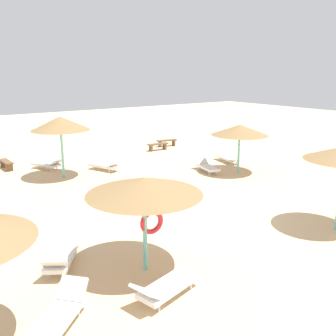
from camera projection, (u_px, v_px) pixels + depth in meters
ground_plane at (213, 214)px, 14.58m from camera, size 80.00×80.00×0.00m
parasol_0 at (144, 187)px, 9.92m from camera, size 3.11×3.11×2.66m
parasol_1 at (60, 124)px, 18.86m from camera, size 2.91×2.91×3.15m
parasol_2 at (240, 130)px, 19.89m from camera, size 3.00×3.00×2.61m
lounger_0 at (60, 258)px, 10.47m from camera, size 1.57×1.92×0.74m
lounger_1 at (105, 165)px, 20.85m from camera, size 1.33×2.01×0.62m
lounger_2 at (227, 157)px, 22.81m from camera, size 1.10×2.01×0.66m
lounger_3 at (59, 314)px, 8.06m from camera, size 1.82×1.74×0.74m
lounger_5 at (165, 287)px, 9.08m from camera, size 1.99×1.08×0.70m
lounger_6 at (48, 164)px, 21.10m from camera, size 1.40×2.00×0.64m
lounger_7 at (206, 166)px, 20.62m from camera, size 1.06×1.99×0.70m
bench_0 at (6, 163)px, 21.11m from camera, size 0.46×1.51×0.49m
bench_1 at (158, 145)px, 26.14m from camera, size 1.52×0.48×0.49m
bench_2 at (167, 142)px, 27.51m from camera, size 1.55×0.66×0.49m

